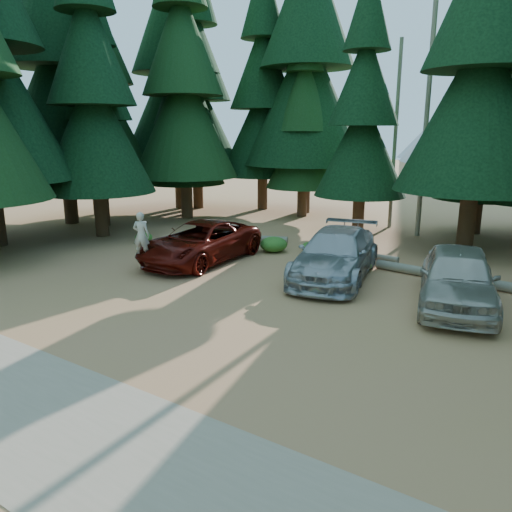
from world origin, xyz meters
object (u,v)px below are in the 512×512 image
(log_left, at_px, (244,238))
(silver_minivan_center, at_px, (336,254))
(silver_minivan_right, at_px, (458,277))
(log_mid, at_px, (363,255))
(log_right, at_px, (449,277))
(frisbee_player, at_px, (141,235))
(red_pickup, at_px, (200,242))

(log_left, bearing_deg, silver_minivan_center, -49.63)
(silver_minivan_right, distance_m, log_mid, 6.37)
(silver_minivan_right, relative_size, log_mid, 1.75)
(log_right, bearing_deg, log_mid, 163.82)
(silver_minivan_center, relative_size, frisbee_player, 3.46)
(silver_minivan_center, height_order, log_mid, silver_minivan_center)
(silver_minivan_center, height_order, frisbee_player, frisbee_player)
(log_left, xyz_separation_m, log_mid, (6.13, 0.15, -0.02))
(frisbee_player, bearing_deg, silver_minivan_right, 171.11)
(red_pickup, relative_size, frisbee_player, 3.37)
(frisbee_player, bearing_deg, red_pickup, -129.65)
(silver_minivan_center, distance_m, silver_minivan_right, 4.52)
(silver_minivan_right, xyz_separation_m, log_left, (-10.85, 4.05, -0.78))
(red_pickup, height_order, frisbee_player, frisbee_player)
(red_pickup, xyz_separation_m, log_left, (-0.74, 4.24, -0.67))
(red_pickup, bearing_deg, log_left, 97.63)
(silver_minivan_center, bearing_deg, frisbee_player, -163.51)
(log_mid, distance_m, log_right, 4.21)
(red_pickup, height_order, log_right, red_pickup)
(red_pickup, relative_size, silver_minivan_center, 0.97)
(frisbee_player, xyz_separation_m, log_mid, (6.15, 6.93, -1.36))
(silver_minivan_center, relative_size, log_mid, 1.95)
(red_pickup, xyz_separation_m, silver_minivan_center, (5.66, 0.97, 0.06))
(red_pickup, bearing_deg, log_mid, 36.90)
(silver_minivan_right, bearing_deg, silver_minivan_center, 156.11)
(red_pickup, relative_size, silver_minivan_right, 1.08)
(red_pickup, relative_size, log_mid, 1.90)
(frisbee_player, relative_size, log_left, 0.41)
(log_right, bearing_deg, silver_minivan_center, -147.31)
(frisbee_player, distance_m, log_left, 6.91)
(silver_minivan_right, bearing_deg, log_left, 145.49)
(log_left, bearing_deg, log_right, -30.56)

